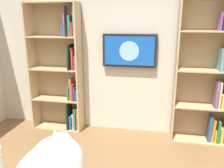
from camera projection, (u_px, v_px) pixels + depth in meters
wall_back at (128, 46)px, 3.47m from camera, size 4.52×0.06×2.70m
bookshelf_left at (213, 73)px, 3.17m from camera, size 0.81×0.28×2.12m
bookshelf_right at (62, 71)px, 3.61m from camera, size 0.81×0.28×1.99m
wall_mounted_tv at (129, 51)px, 3.40m from camera, size 0.80×0.07×0.49m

